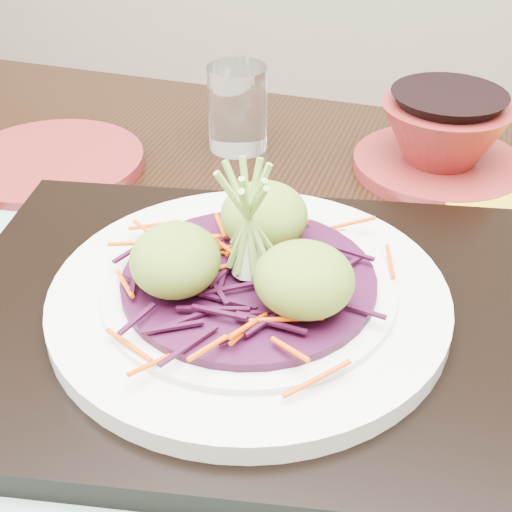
% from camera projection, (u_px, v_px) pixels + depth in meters
% --- Properties ---
extents(dining_table, '(1.26, 0.88, 0.75)m').
position_uv_depth(dining_table, '(252.00, 384.00, 0.62)').
color(dining_table, black).
rests_on(dining_table, ground).
extents(placemat, '(0.55, 0.45, 0.00)m').
position_uv_depth(placemat, '(249.00, 329.00, 0.52)').
color(placemat, '#88B09E').
rests_on(placemat, dining_table).
extents(serving_tray, '(0.47, 0.38, 0.02)m').
position_uv_depth(serving_tray, '(249.00, 317.00, 0.52)').
color(serving_tray, black).
rests_on(serving_tray, placemat).
extents(white_plate, '(0.28, 0.28, 0.02)m').
position_uv_depth(white_plate, '(249.00, 296.00, 0.51)').
color(white_plate, silver).
rests_on(white_plate, serving_tray).
extents(cabbage_bed, '(0.18, 0.18, 0.01)m').
position_uv_depth(cabbage_bed, '(249.00, 280.00, 0.50)').
color(cabbage_bed, '#390B27').
rests_on(cabbage_bed, white_plate).
extents(carrot_julienne, '(0.22, 0.22, 0.01)m').
position_uv_depth(carrot_julienne, '(249.00, 270.00, 0.49)').
color(carrot_julienne, '#EB4904').
rests_on(carrot_julienne, cabbage_bed).
extents(guacamole_scoops, '(0.15, 0.14, 0.05)m').
position_uv_depth(guacamole_scoops, '(248.00, 251.00, 0.48)').
color(guacamole_scoops, olive).
rests_on(guacamole_scoops, cabbage_bed).
extents(scallion_garnish, '(0.07, 0.07, 0.10)m').
position_uv_depth(scallion_garnish, '(248.00, 223.00, 0.47)').
color(scallion_garnish, '#80AF46').
rests_on(scallion_garnish, cabbage_bed).
extents(terracotta_side_plate, '(0.21, 0.21, 0.01)m').
position_uv_depth(terracotta_side_plate, '(52.00, 163.00, 0.73)').
color(terracotta_side_plate, maroon).
rests_on(terracotta_side_plate, dining_table).
extents(water_glass, '(0.08, 0.08, 0.09)m').
position_uv_depth(water_glass, '(238.00, 108.00, 0.75)').
color(water_glass, white).
rests_on(water_glass, dining_table).
extents(terracotta_bowl_set, '(0.19, 0.19, 0.07)m').
position_uv_depth(terracotta_bowl_set, '(442.00, 141.00, 0.71)').
color(terracotta_bowl_set, maroon).
rests_on(terracotta_bowl_set, dining_table).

